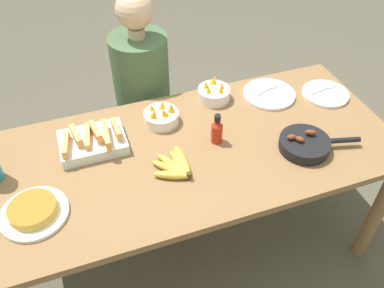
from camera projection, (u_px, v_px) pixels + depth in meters
The scene contains 12 objects.
ground_plane at pixel (192, 244), 2.30m from camera, with size 14.00×14.00×0.00m, color #565142.
dining_table at pixel (192, 164), 1.85m from camera, with size 1.84×0.82×0.75m.
banana_bunch at pixel (177, 166), 1.69m from camera, with size 0.16×0.21×0.04m.
melon_tray at pixel (93, 141), 1.77m from camera, with size 0.28×0.21×0.10m.
skillet at pixel (305, 144), 1.77m from camera, with size 0.35×0.22×0.08m.
frittata_plate_center at pixel (33, 211), 1.51m from camera, with size 0.26×0.26×0.05m.
empty_plate_near_front at pixel (269, 94), 2.07m from camera, with size 0.26×0.26×0.02m.
empty_plate_far_left at pixel (325, 94), 2.07m from camera, with size 0.23×0.23×0.02m.
fruit_bowl_mango at pixel (161, 116), 1.90m from camera, with size 0.16×0.16×0.11m.
fruit_bowl_citrus at pixel (214, 93), 2.03m from camera, with size 0.16×0.16×0.11m.
hot_sauce_bottle at pixel (217, 130), 1.78m from camera, with size 0.05×0.05×0.15m.
person_figure at pixel (145, 112), 2.36m from camera, with size 0.33×0.33×1.23m.
Camera 1 is at (-0.43, -1.21, 1.99)m, focal length 38.00 mm.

